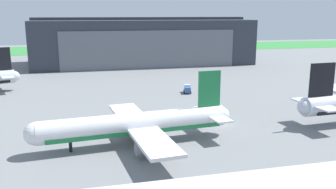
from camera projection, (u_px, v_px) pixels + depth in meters
ground_plane at (221, 125)px, 77.75m from camera, size 440.00×440.00×0.00m
grass_field_strip at (122, 48)px, 244.49m from camera, size 440.00×56.00×0.08m
maintenance_hangar at (142, 41)px, 171.37m from camera, size 97.91×39.43×21.43m
airliner_near_left at (136, 125)px, 65.49m from camera, size 37.59×32.51×12.76m
baggage_tug at (187, 89)px, 108.47m from camera, size 2.99×4.63×2.29m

